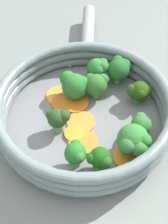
{
  "coord_description": "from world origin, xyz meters",
  "views": [
    {
      "loc": [
        0.31,
        -0.04,
        0.41
      ],
      "look_at": [
        0.0,
        0.0,
        0.03
      ],
      "focal_mm": 50.0,
      "sensor_mm": 36.0,
      "label": 1
    }
  ],
  "objects_px": {
    "broccoli_floret_0": "(120,68)",
    "broccoli_floret_9": "(100,159)",
    "broccoli_floret_5": "(96,84)",
    "broccoli_floret_7": "(141,125)",
    "broccoli_floret_3": "(98,68)",
    "carrot_slice_4": "(65,103)",
    "broccoli_floret_2": "(75,85)",
    "broccoli_floret_6": "(139,91)",
    "broccoli_floret_8": "(134,141)",
    "carrot_slice_6": "(81,122)",
    "carrot_slice_3": "(76,103)",
    "skillet": "(84,121)",
    "broccoli_floret_4": "(76,154)",
    "broccoli_floret_1": "(58,119)",
    "carrot_slice_0": "(83,142)",
    "carrot_slice_2": "(126,157)",
    "carrot_slice_5": "(75,134)",
    "carrot_slice_1": "(60,96)"
  },
  "relations": [
    {
      "from": "broccoli_floret_2",
      "to": "broccoli_floret_8",
      "type": "xyz_separation_m",
      "value": [
        0.12,
        0.07,
        0.0
      ]
    },
    {
      "from": "carrot_slice_3",
      "to": "broccoli_floret_4",
      "type": "relative_size",
      "value": 1.01
    },
    {
      "from": "skillet",
      "to": "carrot_slice_1",
      "type": "distance_m",
      "value": 0.06
    },
    {
      "from": "broccoli_floret_4",
      "to": "broccoli_floret_2",
      "type": "bearing_deg",
      "value": 175.04
    },
    {
      "from": "carrot_slice_3",
      "to": "carrot_slice_4",
      "type": "relative_size",
      "value": 0.94
    },
    {
      "from": "broccoli_floret_4",
      "to": "carrot_slice_5",
      "type": "bearing_deg",
      "value": 177.24
    },
    {
      "from": "broccoli_floret_4",
      "to": "skillet",
      "type": "bearing_deg",
      "value": 165.97
    },
    {
      "from": "carrot_slice_4",
      "to": "carrot_slice_5",
      "type": "height_order",
      "value": "same"
    },
    {
      "from": "skillet",
      "to": "carrot_slice_5",
      "type": "xyz_separation_m",
      "value": [
        0.03,
        -0.02,
        0.01
      ]
    },
    {
      "from": "broccoli_floret_6",
      "to": "broccoli_floret_8",
      "type": "height_order",
      "value": "broccoli_floret_8"
    },
    {
      "from": "skillet",
      "to": "broccoli_floret_3",
      "type": "bearing_deg",
      "value": 157.58
    },
    {
      "from": "skillet",
      "to": "broccoli_floret_7",
      "type": "height_order",
      "value": "broccoli_floret_7"
    },
    {
      "from": "carrot_slice_3",
      "to": "broccoli_floret_0",
      "type": "relative_size",
      "value": 0.88
    },
    {
      "from": "carrot_slice_0",
      "to": "carrot_slice_4",
      "type": "bearing_deg",
      "value": -165.73
    },
    {
      "from": "carrot_slice_1",
      "to": "broccoli_floret_1",
      "type": "distance_m",
      "value": 0.07
    },
    {
      "from": "carrot_slice_0",
      "to": "broccoli_floret_9",
      "type": "height_order",
      "value": "broccoli_floret_9"
    },
    {
      "from": "carrot_slice_0",
      "to": "broccoli_floret_6",
      "type": "distance_m",
      "value": 0.13
    },
    {
      "from": "carrot_slice_0",
      "to": "broccoli_floret_9",
      "type": "xyz_separation_m",
      "value": [
        0.05,
        0.02,
        0.02
      ]
    },
    {
      "from": "carrot_slice_6",
      "to": "broccoli_floret_2",
      "type": "distance_m",
      "value": 0.06
    },
    {
      "from": "carrot_slice_4",
      "to": "broccoli_floret_4",
      "type": "bearing_deg",
      "value": 3.48
    },
    {
      "from": "carrot_slice_2",
      "to": "broccoli_floret_5",
      "type": "relative_size",
      "value": 0.86
    },
    {
      "from": "skillet",
      "to": "carrot_slice_4",
      "type": "distance_m",
      "value": 0.04
    },
    {
      "from": "carrot_slice_4",
      "to": "broccoli_floret_3",
      "type": "xyz_separation_m",
      "value": [
        -0.05,
        0.06,
        0.03
      ]
    },
    {
      "from": "carrot_slice_4",
      "to": "broccoli_floret_9",
      "type": "relative_size",
      "value": 1.13
    },
    {
      "from": "skillet",
      "to": "carrot_slice_6",
      "type": "xyz_separation_m",
      "value": [
        0.01,
        -0.01,
        0.01
      ]
    },
    {
      "from": "broccoli_floret_5",
      "to": "broccoli_floret_8",
      "type": "bearing_deg",
      "value": 16.59
    },
    {
      "from": "carrot_slice_4",
      "to": "broccoli_floret_3",
      "type": "distance_m",
      "value": 0.08
    },
    {
      "from": "broccoli_floret_9",
      "to": "broccoli_floret_7",
      "type": "bearing_deg",
      "value": 127.29
    },
    {
      "from": "carrot_slice_3",
      "to": "carrot_slice_6",
      "type": "bearing_deg",
      "value": 6.87
    },
    {
      "from": "carrot_slice_0",
      "to": "carrot_slice_2",
      "type": "height_order",
      "value": "carrot_slice_2"
    },
    {
      "from": "broccoli_floret_0",
      "to": "broccoli_floret_8",
      "type": "distance_m",
      "value": 0.15
    },
    {
      "from": "broccoli_floret_4",
      "to": "carrot_slice_4",
      "type": "bearing_deg",
      "value": -176.52
    },
    {
      "from": "broccoli_floret_5",
      "to": "carrot_slice_0",
      "type": "bearing_deg",
      "value": -18.63
    },
    {
      "from": "broccoli_floret_9",
      "to": "broccoli_floret_1",
      "type": "bearing_deg",
      "value": -144.86
    },
    {
      "from": "carrot_slice_4",
      "to": "broccoli_floret_1",
      "type": "relative_size",
      "value": 1.07
    },
    {
      "from": "carrot_slice_6",
      "to": "carrot_slice_3",
      "type": "bearing_deg",
      "value": -173.13
    },
    {
      "from": "broccoli_floret_2",
      "to": "broccoli_floret_9",
      "type": "height_order",
      "value": "broccoli_floret_2"
    },
    {
      "from": "carrot_slice_4",
      "to": "broccoli_floret_3",
      "type": "relative_size",
      "value": 1.0
    },
    {
      "from": "broccoli_floret_3",
      "to": "broccoli_floret_5",
      "type": "xyz_separation_m",
      "value": [
        0.03,
        -0.01,
        -0.0
      ]
    },
    {
      "from": "broccoli_floret_3",
      "to": "carrot_slice_3",
      "type": "bearing_deg",
      "value": -41.38
    },
    {
      "from": "carrot_slice_5",
      "to": "broccoli_floret_6",
      "type": "relative_size",
      "value": 0.74
    },
    {
      "from": "skillet",
      "to": "carrot_slice_2",
      "type": "height_order",
      "value": "carrot_slice_2"
    },
    {
      "from": "broccoli_floret_5",
      "to": "broccoli_floret_6",
      "type": "bearing_deg",
      "value": 72.36
    },
    {
      "from": "broccoli_floret_5",
      "to": "broccoli_floret_7",
      "type": "distance_m",
      "value": 0.1
    },
    {
      "from": "carrot_slice_2",
      "to": "carrot_slice_5",
      "type": "bearing_deg",
      "value": -126.13
    },
    {
      "from": "broccoli_floret_0",
      "to": "broccoli_floret_9",
      "type": "bearing_deg",
      "value": -18.93
    },
    {
      "from": "broccoli_floret_2",
      "to": "broccoli_floret_6",
      "type": "height_order",
      "value": "broccoli_floret_2"
    },
    {
      "from": "carrot_slice_6",
      "to": "broccoli_floret_3",
      "type": "height_order",
      "value": "broccoli_floret_3"
    },
    {
      "from": "broccoli_floret_3",
      "to": "broccoli_floret_6",
      "type": "distance_m",
      "value": 0.08
    },
    {
      "from": "broccoli_floret_6",
      "to": "broccoli_floret_8",
      "type": "bearing_deg",
      "value": -17.51
    }
  ]
}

